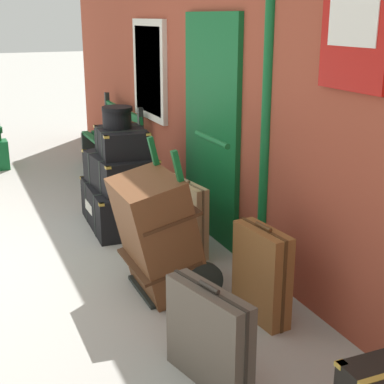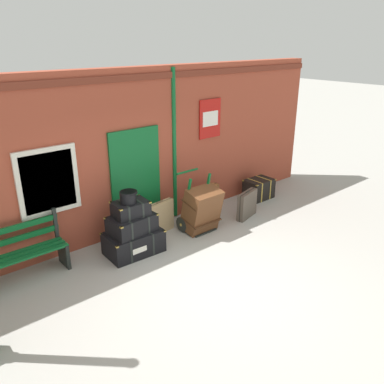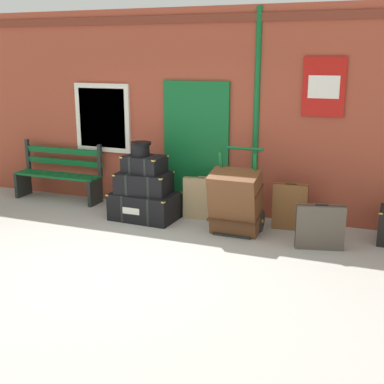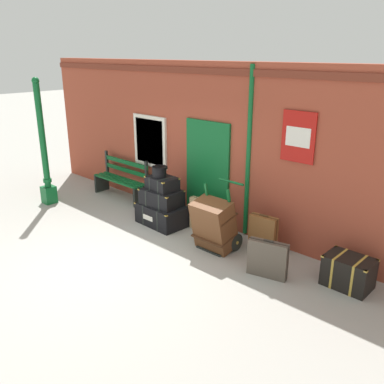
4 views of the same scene
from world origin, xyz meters
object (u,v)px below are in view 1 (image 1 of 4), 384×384
Objects in this scene: steamer_trunk_base at (121,206)px; large_brown_trunk at (157,233)px; suitcase_umber at (184,216)px; round_hatbox at (117,116)px; porters_trolley at (179,255)px; suitcase_beige at (209,336)px; platform_bench at (113,142)px; suitcase_oxblood at (262,274)px; steamer_trunk_top at (122,142)px; steamer_trunk_middle at (120,170)px.

large_brown_trunk reaches higher than steamer_trunk_base.
round_hatbox is at bearing -159.48° from suitcase_umber.
suitcase_beige is (1.21, -0.30, 0.03)m from porters_trolley.
suitcase_beige is at bearing -18.59° from suitcase_umber.
platform_bench is 4.11m from suitcase_oxblood.
large_brown_trunk is (-0.00, -0.18, 0.21)m from porters_trolley.
large_brown_trunk is at bearing -142.19° from suitcase_oxblood.
porters_trolley is at bearing -7.43° from platform_bench.
platform_bench is 1.99m from steamer_trunk_base.
suitcase_beige is (2.77, -0.29, -0.83)m from round_hatbox.
platform_bench is 1.67× the size of large_brown_trunk.
suitcase_oxblood is at bearing -1.34° from platform_bench.
porters_trolley is 1.84× the size of suitcase_beige.
platform_bench reaches higher than suitcase_oxblood.
porters_trolley reaches higher than steamer_trunk_base.
suitcase_beige is at bearing -6.00° from large_brown_trunk.
suitcase_beige is at bearing -6.55° from steamer_trunk_top.
steamer_trunk_middle is 1.21× the size of suitcase_umber.
round_hatbox is 0.33× the size of large_brown_trunk.
steamer_trunk_top is (0.01, 0.02, 0.29)m from steamer_trunk_middle.
suitcase_beige is (2.72, -0.28, 0.09)m from steamer_trunk_base.
round_hatbox is 1.25m from suitcase_umber.
round_hatbox is 1.78m from porters_trolley.
steamer_trunk_top is at bearing -171.16° from suitcase_oxblood.
suitcase_umber reaches higher than suitcase_beige.
suitcase_umber is at bearing -2.52° from platform_bench.
platform_bench is 2.03m from round_hatbox.
steamer_trunk_base is 1.54m from large_brown_trunk.
steamer_trunk_top is at bearing -159.71° from suitcase_umber.
suitcase_oxblood is at bearing 128.85° from suitcase_beige.
porters_trolley is at bearing -0.36° from steamer_trunk_top.
suitcase_umber is at bearing 22.12° from steamer_trunk_base.
steamer_trunk_top is 0.93× the size of suitcase_umber.
large_brown_trunk is 1.34× the size of suitcase_oxblood.
steamer_trunk_base is 0.66m from steamer_trunk_top.
suitcase_umber is (-0.66, 0.33, 0.06)m from porters_trolley.
suitcase_oxblood is at bearing 1.10° from suitcase_umber.
round_hatbox is (-0.04, -0.00, 0.54)m from steamer_trunk_middle.
steamer_trunk_top is at bearing 24.40° from round_hatbox.
round_hatbox is at bearing 174.06° from large_brown_trunk.
platform_bench is 1.91× the size of steamer_trunk_middle.
round_hatbox is at bearing 172.60° from steamer_trunk_base.
platform_bench is at bearing 166.11° from round_hatbox.
steamer_trunk_top is 1.58m from large_brown_trunk.
porters_trolley is at bearing 90.00° from large_brown_trunk.
porters_trolley reaches higher than suitcase_oxblood.
suitcase_umber is (0.86, 0.34, -0.25)m from steamer_trunk_middle.
steamer_trunk_top reaches higher than steamer_trunk_middle.
steamer_trunk_middle is at bearing 173.88° from large_brown_trunk.
round_hatbox is at bearing 174.03° from suitcase_beige.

